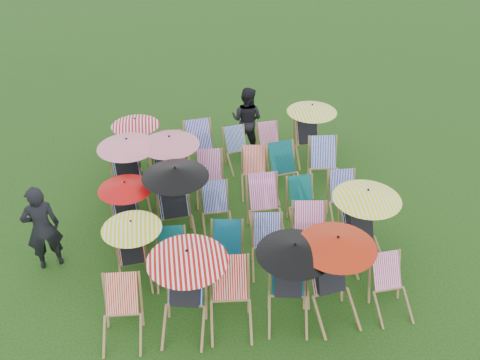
{
  "coord_description": "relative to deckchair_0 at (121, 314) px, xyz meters",
  "views": [
    {
      "loc": [
        -1.16,
        -7.88,
        6.56
      ],
      "look_at": [
        0.07,
        0.39,
        0.9
      ],
      "focal_mm": 40.0,
      "sensor_mm": 36.0,
      "label": 1
    }
  ],
  "objects": [
    {
      "name": "deckchair_27",
      "position": [
        2.42,
        4.51,
        -0.04
      ],
      "size": [
        0.69,
        0.87,
        0.84
      ],
      "rotation": [
        0.0,
        0.0,
        0.19
      ],
      "color": "olive",
      "rests_on": "ground"
    },
    {
      "name": "deckchair_6",
      "position": [
        0.16,
        1.22,
        0.16
      ],
      "size": [
        0.99,
        1.06,
        1.17
      ],
      "rotation": [
        0.0,
        0.0,
        0.11
      ],
      "color": "olive",
      "rests_on": "ground"
    },
    {
      "name": "deckchair_28",
      "position": [
        3.18,
        4.61,
        -0.04
      ],
      "size": [
        0.63,
        0.82,
        0.84
      ],
      "rotation": [
        0.0,
        0.0,
        0.09
      ],
      "color": "olive",
      "rests_on": "ground"
    },
    {
      "name": "deckchair_17",
      "position": [
        4.18,
        2.31,
        -0.01
      ],
      "size": [
        0.63,
        0.85,
        0.9
      ],
      "rotation": [
        0.0,
        0.0,
        -0.04
      ],
      "color": "olive",
      "rests_on": "ground"
    },
    {
      "name": "deckchair_9",
      "position": [
        2.45,
        1.18,
        -0.02
      ],
      "size": [
        0.68,
        0.88,
        0.89
      ],
      "rotation": [
        0.0,
        0.0,
        -0.12
      ],
      "color": "olive",
      "rests_on": "ground"
    },
    {
      "name": "deckchair_3",
      "position": [
        2.56,
        0.04,
        0.27
      ],
      "size": [
        1.16,
        1.24,
        1.38
      ],
      "rotation": [
        0.0,
        0.0,
        -0.18
      ],
      "color": "olive",
      "rests_on": "ground"
    },
    {
      "name": "deckchair_26",
      "position": [
        1.6,
        4.53,
        0.05
      ],
      "size": [
        0.78,
        1.01,
        1.02
      ],
      "rotation": [
        0.0,
        0.0,
        0.12
      ],
      "color": "olive",
      "rests_on": "ground"
    },
    {
      "name": "deckchair_22",
      "position": [
        3.25,
        3.36,
        0.03
      ],
      "size": [
        0.78,
        0.99,
        0.99
      ],
      "rotation": [
        0.0,
        0.0,
        0.15
      ],
      "color": "olive",
      "rests_on": "ground"
    },
    {
      "name": "deckchair_20",
      "position": [
        1.67,
        3.39,
        0.01
      ],
      "size": [
        0.67,
        0.9,
        0.93
      ],
      "rotation": [
        0.0,
        0.0,
        -0.06
      ],
      "color": "olive",
      "rests_on": "ground"
    },
    {
      "name": "deckchair_15",
      "position": [
        2.6,
        2.21,
        0.04
      ],
      "size": [
        0.68,
        0.94,
        1.0
      ],
      "rotation": [
        0.0,
        0.0,
        0.02
      ],
      "color": "olive",
      "rests_on": "ground"
    },
    {
      "name": "deckchair_16",
      "position": [
        3.36,
        2.29,
        -0.03
      ],
      "size": [
        0.59,
        0.81,
        0.86
      ],
      "rotation": [
        0.0,
        0.0,
        0.03
      ],
      "color": "olive",
      "rests_on": "ground"
    },
    {
      "name": "deckchair_10",
      "position": [
        3.2,
        1.21,
        0.04
      ],
      "size": [
        0.79,
        1.01,
        1.0
      ],
      "rotation": [
        0.0,
        0.0,
        -0.15
      ],
      "color": "olive",
      "rests_on": "ground"
    },
    {
      "name": "deckchair_24",
      "position": [
        0.18,
        4.7,
        0.19
      ],
      "size": [
        1.03,
        1.11,
        1.23
      ],
      "rotation": [
        0.0,
        0.0,
        0.13
      ],
      "color": "olive",
      "rests_on": "ground"
    },
    {
      "name": "deckchair_7",
      "position": [
        0.79,
        1.15,
        -0.04
      ],
      "size": [
        0.59,
        0.79,
        0.83
      ],
      "rotation": [
        0.0,
        0.0,
        -0.05
      ],
      "color": "olive",
      "rests_on": "ground"
    },
    {
      "name": "deckchair_11",
      "position": [
        4.13,
        1.17,
        0.27
      ],
      "size": [
        1.17,
        1.28,
        1.39
      ],
      "rotation": [
        0.0,
        0.0,
        0.19
      ],
      "color": "olive",
      "rests_on": "ground"
    },
    {
      "name": "deckchair_13",
      "position": [
        0.94,
        2.28,
        0.3
      ],
      "size": [
        1.21,
        1.29,
        1.44
      ],
      "rotation": [
        0.0,
        0.0,
        0.11
      ],
      "color": "olive",
      "rests_on": "ground"
    },
    {
      "name": "deckchair_5",
      "position": [
        4.19,
        -0.07,
        -0.03
      ],
      "size": [
        0.62,
        0.83,
        0.87
      ],
      "rotation": [
        0.0,
        0.0,
        0.06
      ],
      "color": "olive",
      "rests_on": "ground"
    },
    {
      "name": "deckchair_29",
      "position": [
        4.06,
        4.6,
        0.24
      ],
      "size": [
        1.12,
        1.16,
        1.32
      ],
      "rotation": [
        0.0,
        0.0,
        -0.0
      ],
      "color": "olive",
      "rests_on": "ground"
    },
    {
      "name": "deckchair_25",
      "position": [
        0.94,
        4.5,
        -0.03
      ],
      "size": [
        0.64,
        0.84,
        0.85
      ],
      "rotation": [
        0.0,
        0.0,
        -0.1
      ],
      "color": "olive",
      "rests_on": "ground"
    },
    {
      "name": "deckchair_21",
      "position": [
        2.62,
        3.5,
        -0.01
      ],
      "size": [
        0.68,
        0.88,
        0.89
      ],
      "rotation": [
        0.0,
        0.0,
        -0.12
      ],
      "color": "olive",
      "rests_on": "ground"
    },
    {
      "name": "deckchair_12",
      "position": [
        0.03,
        2.37,
        0.16
      ],
      "size": [
        0.99,
        1.06,
        1.17
      ],
      "rotation": [
        0.0,
        0.0,
        0.15
      ],
      "color": "olive",
      "rests_on": "ground"
    },
    {
      "name": "deckchair_2",
      "position": [
        1.64,
        0.01,
        0.05
      ],
      "size": [
        0.75,
        0.98,
        1.01
      ],
      "rotation": [
        0.0,
        0.0,
        -0.09
      ],
      "color": "olive",
      "rests_on": "ground"
    },
    {
      "name": "person_rear",
      "position": [
        2.72,
        5.21,
        0.34
      ],
      "size": [
        0.97,
        0.91,
        1.59
      ],
      "primitive_type": "imported",
      "rotation": [
        0.0,
        0.0,
        2.6
      ],
      "color": "black",
      "rests_on": "ground"
    },
    {
      "name": "deckchair_23",
      "position": [
        4.1,
        3.44,
        0.04
      ],
      "size": [
        0.74,
        0.98,
        1.0
      ],
      "rotation": [
        0.0,
        0.0,
        -0.09
      ],
      "color": "olive",
      "rests_on": "ground"
    },
    {
      "name": "person_left",
      "position": [
        -1.34,
        1.8,
        0.37
      ],
      "size": [
        0.69,
        0.55,
        1.65
      ],
      "primitive_type": "imported",
      "rotation": [
        0.0,
        0.0,
        3.42
      ],
      "color": "black",
      "rests_on": "ground"
    },
    {
      "name": "ground",
      "position": [
        2.1,
        2.23,
        -0.46
      ],
      "size": [
        100.0,
        100.0,
        0.0
      ],
      "primitive_type": "plane",
      "color": "black",
      "rests_on": "ground"
    },
    {
      "name": "deckchair_4",
      "position": [
        3.24,
        0.02,
        0.3
      ],
      "size": [
        1.21,
        1.3,
        1.43
      ],
      "rotation": [
        0.0,
        0.0,
        0.16
      ],
      "color": "olive",
      "rests_on": "ground"
    },
    {
      "name": "deckchair_0",
      "position": [
        0.0,
        0.0,
        0.0
      ],
      "size": [
        0.67,
        0.89,
        0.92
      ],
      "rotation": [
        0.0,
        0.0,
        -0.07
      ],
      "color": "olive",
      "rests_on": "ground"
    },
    {
      "name": "deckchair_14",
      "position": [
        1.69,
        2.34,
        -0.02
      ],
      "size": [
        0.59,
        0.82,
        0.87
      ],
      "rotation": [
        0.0,
        0.0,
        0.02
      ],
      "color": "olive",
      "rests_on": "ground"
    },
    {
      "name": "deckchair_18",
      "position": [
        0.06,
        3.5,
        0.28
      ],
      "size": [
        1.19,
        1.29,
        1.41
      ],
      "rotation": [
        0.0,
        0.0,
        0.19
      ],
      "color": "olive",
      "rests_on": "ground"
    },
    {
      "name": "deckchair_1",
      "position": [
        0.97,
        0.08,
        0.29
      ],
      "size": [
        1.2,
        1.29,
        1.43
      ],
      "rotation": [
        0.0,
        0.0,
        -0.21
      ],
      "color": "olive",
      "rests_on": "ground"
    },
    {
      "name": "deckchair_8",
      "position": [
        1.72,
        1.07,
        -0.01
      ],
      "size": [
        0.72,
        0.91,
        0.9
      ],
      "rotation": [
        0.0,
        0.0,
        -0.16
      ],
      "color": "olive",
      "rests_on": "ground"
    },
    {
      "name": "deckchair_19",
      "position": [
        0.88,
        3.49,
        0.28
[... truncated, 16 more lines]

